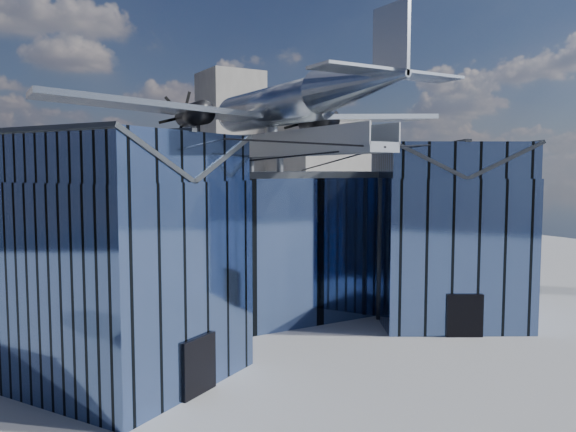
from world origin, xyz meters
TOP-DOWN VIEW (x-y plane):
  - ground_plane at (0.00, 0.00)m, footprint 120.00×120.00m
  - museum at (0.00, 5.82)m, footprint 32.88×24.50m
  - bg_towers at (1.45, 50.49)m, footprint 77.00×24.50m
  - tree_side_e at (22.65, 8.52)m, footprint 3.86×3.86m

SIDE VIEW (x-z plane):
  - ground_plane at x=0.00m, z-range 0.00..0.00m
  - tree_side_e at x=22.65m, z-range 0.91..6.04m
  - museum at x=0.00m, z-range -3.26..14.34m
  - bg_towers at x=1.45m, z-range -2.99..23.01m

